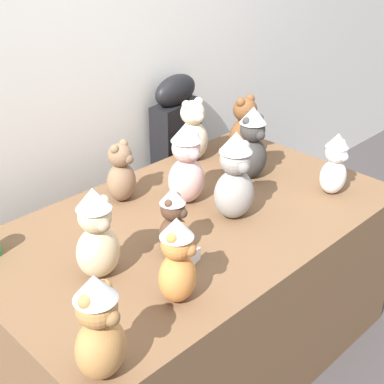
% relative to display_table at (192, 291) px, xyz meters
% --- Properties ---
extents(ground_plane, '(10.00, 10.00, 0.00)m').
position_rel_display_table_xyz_m(ground_plane, '(0.00, -0.25, -0.35)').
color(ground_plane, '#3D3838').
extents(wall_back, '(7.00, 0.08, 2.60)m').
position_rel_display_table_xyz_m(wall_back, '(0.00, 0.73, 0.95)').
color(wall_back, silver).
rests_on(wall_back, ground_plane).
extents(display_table, '(1.65, 0.97, 0.71)m').
position_rel_display_table_xyz_m(display_table, '(0.00, 0.00, 0.00)').
color(display_table, brown).
rests_on(display_table, ground_plane).
extents(instrument_case, '(0.29, 0.16, 1.05)m').
position_rel_display_table_xyz_m(instrument_case, '(0.50, 0.61, 0.17)').
color(instrument_case, black).
rests_on(instrument_case, ground_plane).
extents(teddy_bear_cream, '(0.17, 0.15, 0.30)m').
position_rel_display_table_xyz_m(teddy_bear_cream, '(0.39, 0.39, 0.49)').
color(teddy_bear_cream, beige).
rests_on(teddy_bear_cream, display_table).
extents(teddy_bear_ginger, '(0.17, 0.15, 0.30)m').
position_rel_display_table_xyz_m(teddy_bear_ginger, '(-0.37, -0.31, 0.50)').
color(teddy_bear_ginger, '#D17F3D').
rests_on(teddy_bear_ginger, display_table).
extents(teddy_bear_mocha, '(0.16, 0.14, 0.26)m').
position_rel_display_table_xyz_m(teddy_bear_mocha, '(-0.09, 0.31, 0.47)').
color(teddy_bear_mocha, '#7F6047').
rests_on(teddy_bear_mocha, display_table).
extents(teddy_bear_sand, '(0.16, 0.14, 0.33)m').
position_rel_display_table_xyz_m(teddy_bear_sand, '(-0.47, -0.04, 0.51)').
color(teddy_bear_sand, '#CCB78E').
rests_on(teddy_bear_sand, display_table).
extents(teddy_bear_blush, '(0.17, 0.15, 0.35)m').
position_rel_display_table_xyz_m(teddy_bear_blush, '(0.08, 0.12, 0.52)').
color(teddy_bear_blush, beige).
rests_on(teddy_bear_blush, display_table).
extents(teddy_bear_chestnut, '(0.16, 0.14, 0.30)m').
position_rel_display_table_xyz_m(teddy_bear_chestnut, '(0.59, 0.24, 0.49)').
color(teddy_bear_chestnut, brown).
rests_on(teddy_bear_chestnut, display_table).
extents(teddy_bear_ash, '(0.19, 0.17, 0.36)m').
position_rel_display_table_xyz_m(teddy_bear_ash, '(0.13, -0.10, 0.53)').
color(teddy_bear_ash, gray).
rests_on(teddy_bear_ash, display_table).
extents(teddy_bear_cocoa, '(0.14, 0.13, 0.26)m').
position_rel_display_table_xyz_m(teddy_bear_cocoa, '(-0.20, -0.11, 0.48)').
color(teddy_bear_cocoa, '#4C3323').
rests_on(teddy_bear_cocoa, display_table).
extents(teddy_bear_caramel, '(0.17, 0.15, 0.32)m').
position_rel_display_table_xyz_m(teddy_bear_caramel, '(-0.72, -0.39, 0.51)').
color(teddy_bear_caramel, '#B27A42').
rests_on(teddy_bear_caramel, display_table).
extents(teddy_bear_charcoal, '(0.17, 0.15, 0.33)m').
position_rel_display_table_xyz_m(teddy_bear_charcoal, '(0.44, 0.07, 0.51)').
color(teddy_bear_charcoal, '#383533').
rests_on(teddy_bear_charcoal, display_table).
extents(teddy_bear_snow, '(0.13, 0.11, 0.27)m').
position_rel_display_table_xyz_m(teddy_bear_snow, '(0.57, -0.26, 0.49)').
color(teddy_bear_snow, white).
rests_on(teddy_bear_snow, display_table).
extents(name_card_front_left, '(0.07, 0.02, 0.05)m').
position_rel_display_table_xyz_m(name_card_front_left, '(-0.20, -0.22, 0.38)').
color(name_card_front_left, white).
rests_on(name_card_front_left, display_table).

